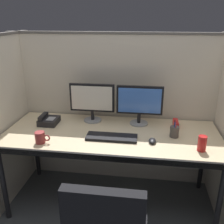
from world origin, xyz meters
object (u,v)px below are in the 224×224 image
object	(u,v)px
desk_phone	(48,120)
desk	(111,139)
soda_can	(202,143)
monitor_left	(92,100)
keyboard_main	(112,137)
red_stapler	(176,124)
pen_cup	(174,132)
monitor_right	(140,103)
coffee_mug	(40,137)
computer_mouse	(152,141)

from	to	relation	value
desk_phone	desk	bearing A→B (deg)	-12.26
desk	soda_can	size ratio (longest dim) A/B	15.57
monitor_left	desk_phone	distance (m)	0.46
keyboard_main	desk_phone	world-z (taller)	desk_phone
desk_phone	red_stapler	bearing A→B (deg)	4.74
desk	pen_cup	distance (m)	0.55
monitor_right	coffee_mug	world-z (taller)	monitor_right
monitor_left	soda_can	world-z (taller)	monitor_left
monitor_right	soda_can	world-z (taller)	monitor_right
soda_can	coffee_mug	world-z (taller)	soda_can
coffee_mug	desk	bearing A→B (deg)	24.74
coffee_mug	computer_mouse	bearing A→B (deg)	8.03
monitor_left	soda_can	distance (m)	1.07
desk_phone	coffee_mug	xyz separation A→B (m)	(0.08, -0.39, 0.01)
monitor_left	pen_cup	bearing A→B (deg)	-18.28
desk	coffee_mug	distance (m)	0.61
desk	soda_can	bearing A→B (deg)	-15.55
monitor_left	monitor_right	distance (m)	0.45
desk	soda_can	distance (m)	0.77
desk	coffee_mug	size ratio (longest dim) A/B	15.08
keyboard_main	red_stapler	bearing A→B (deg)	30.50
desk_phone	soda_can	world-z (taller)	soda_can
monitor_left	coffee_mug	bearing A→B (deg)	-122.04
desk	red_stapler	world-z (taller)	red_stapler
monitor_right	computer_mouse	bearing A→B (deg)	-71.33
monitor_left	soda_can	xyz separation A→B (m)	(0.95, -0.47, -0.15)
pen_cup	red_stapler	size ratio (longest dim) A/B	1.05
computer_mouse	red_stapler	distance (m)	0.42
desk	coffee_mug	xyz separation A→B (m)	(-0.54, -0.25, 0.10)
pen_cup	red_stapler	xyz separation A→B (m)	(0.03, 0.22, -0.02)
computer_mouse	coffee_mug	xyz separation A→B (m)	(-0.90, -0.13, 0.03)
keyboard_main	soda_can	bearing A→B (deg)	-8.84
monitor_right	pen_cup	distance (m)	0.43
keyboard_main	computer_mouse	size ratio (longest dim) A/B	4.48
computer_mouse	soda_can	bearing A→B (deg)	-12.16
pen_cup	red_stapler	bearing A→B (deg)	81.82
desk	red_stapler	size ratio (longest dim) A/B	12.67
desk_phone	pen_cup	world-z (taller)	pen_cup
monitor_right	coffee_mug	distance (m)	0.94
red_stapler	pen_cup	bearing A→B (deg)	-98.18
pen_cup	coffee_mug	bearing A→B (deg)	-166.44
desk	computer_mouse	size ratio (longest dim) A/B	19.79
computer_mouse	soda_can	size ratio (longest dim) A/B	0.79
monitor_right	desk_phone	xyz separation A→B (m)	(-0.86, -0.11, -0.18)
monitor_left	desk_phone	world-z (taller)	monitor_left
desk	desk_phone	size ratio (longest dim) A/B	10.00
coffee_mug	pen_cup	bearing A→B (deg)	13.56
keyboard_main	monitor_right	bearing A→B (deg)	58.01
keyboard_main	red_stapler	size ratio (longest dim) A/B	2.87
desk_phone	computer_mouse	bearing A→B (deg)	-14.75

